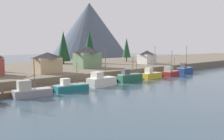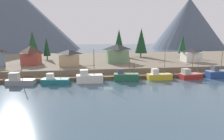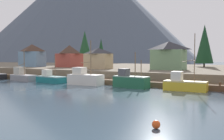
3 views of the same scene
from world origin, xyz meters
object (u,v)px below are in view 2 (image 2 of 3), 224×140
conifer_back_left (119,42)px  fishing_boat_grey (20,81)px  fishing_boat_green (126,77)px  fishing_boat_red (190,75)px  conifer_mid_left (47,47)px  fishing_boat_blue (218,74)px  house_tan (69,57)px  fishing_boat_yellow (159,76)px  house_green (117,53)px  conifer_near_right (33,44)px  house_white (191,55)px  fishing_boat_white (89,78)px  conifer_near_left (182,44)px  conifer_mid_right (141,41)px  house_red (31,55)px  fishing_boat_teal (55,81)px

conifer_back_left → fishing_boat_grey: bearing=-129.7°
fishing_boat_green → fishing_boat_red: 19.32m
fishing_boat_grey → conifer_mid_left: 33.49m
fishing_boat_blue → house_tan: 47.12m
fishing_boat_yellow → house_tan: fishing_boat_yellow is taller
house_green → conifer_near_right: conifer_near_right is taller
fishing_boat_red → conifer_back_left: size_ratio=0.64×
fishing_boat_red → house_white: bearing=53.6°
fishing_boat_white → house_tan: bearing=110.8°
house_white → fishing_boat_red: bearing=-120.7°
fishing_boat_blue → house_white: 18.24m
fishing_boat_blue → conifer_mid_left: (-54.83, 32.62, 6.62)m
fishing_boat_green → conifer_near_left: 48.01m
fishing_boat_red → conifer_mid_right: bearing=90.4°
conifer_mid_left → conifer_back_left: (32.13, 8.07, 1.60)m
house_green → fishing_boat_red: bearing=-47.4°
house_green → conifer_back_left: conifer_back_left is taller
house_red → conifer_near_left: bearing=11.8°
house_red → house_green: bearing=0.1°
house_green → conifer_near_right: size_ratio=0.68×
house_tan → house_green: bearing=16.2°
fishing_boat_blue → house_red: 61.38m
fishing_boat_white → fishing_boat_red: fishing_boat_white is taller
conifer_mid_right → house_green: bearing=-130.6°
conifer_near_right → conifer_back_left: 38.48m
house_red → conifer_near_right: conifer_near_right is taller
house_tan → conifer_mid_right: conifer_mid_right is taller
fishing_boat_grey → conifer_near_left: (62.35, 32.93, 7.69)m
fishing_boat_white → conifer_near_right: (-20.89, 29.98, 7.97)m
house_red → conifer_mid_right: bearing=20.4°
fishing_boat_teal → fishing_boat_yellow: 29.13m
fishing_boat_yellow → house_white: (20.08, 17.45, 4.12)m
fishing_boat_white → conifer_mid_left: conifer_mid_left is taller
fishing_boat_grey → fishing_boat_red: bearing=8.2°
house_tan → conifer_mid_left: 20.90m
fishing_boat_red → conifer_back_left: bearing=102.6°
conifer_near_left → conifer_near_right: bearing=-177.5°
fishing_boat_red → conifer_near_left: (14.89, 32.98, 7.67)m
fishing_boat_grey → conifer_back_left: 53.73m
fishing_boat_blue → house_tan: (-44.63, 14.56, 4.01)m
house_white → house_green: size_ratio=0.84×
fishing_boat_grey → house_white: (58.10, 17.88, 4.12)m
house_white → conifer_mid_right: (-14.52, 18.46, 4.89)m
house_green → conifer_mid_right: (14.29, 16.64, 4.06)m
fishing_boat_grey → house_white: bearing=25.3°
fishing_boat_green → house_white: size_ratio=1.05×
fishing_boat_white → house_tan: fishing_boat_white is taller
fishing_boat_yellow → conifer_near_left: bearing=52.1°
fishing_boat_yellow → conifer_back_left: bearing=94.7°
conifer_back_left → conifer_mid_left: bearing=-165.9°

